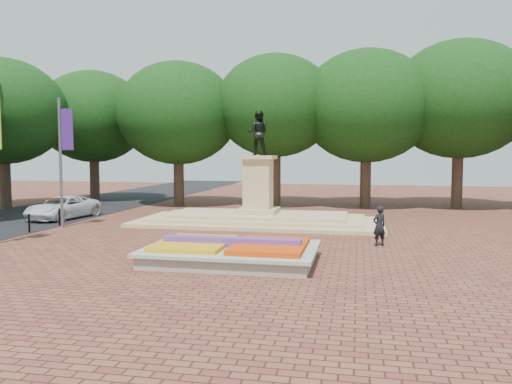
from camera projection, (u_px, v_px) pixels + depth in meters
ground at (220, 250)px, 20.75m from camera, size 90.00×90.00×0.00m
flower_bed at (232, 252)px, 18.56m from camera, size 6.30×4.30×0.91m
monument at (258, 208)px, 28.49m from camera, size 14.00×6.00×6.40m
tree_row_back at (315, 118)px, 37.34m from camera, size 44.80×8.80×10.43m
van at (63, 208)px, 30.61m from camera, size 2.93×5.26×1.39m
pedestrian at (379, 226)px, 21.65m from camera, size 0.76×0.70×1.75m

